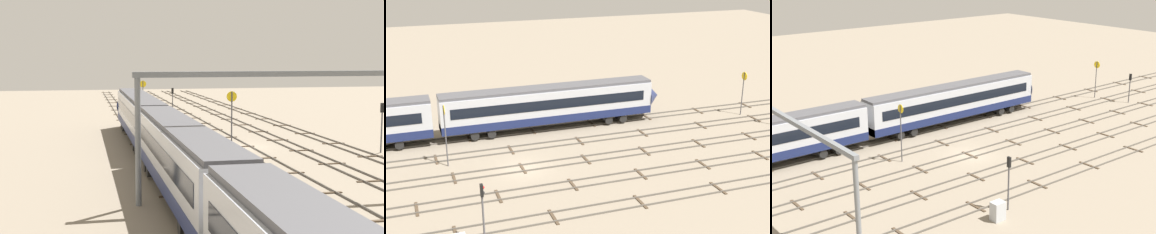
{
  "view_description": "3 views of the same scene",
  "coord_description": "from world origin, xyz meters",
  "views": [
    {
      "loc": [
        -52.23,
        15.73,
        9.19
      ],
      "look_at": [
        6.49,
        3.87,
        2.38
      ],
      "focal_mm": 51.46,
      "sensor_mm": 36.0,
      "label": 1
    },
    {
      "loc": [
        -10.42,
        -44.4,
        20.31
      ],
      "look_at": [
        7.06,
        4.31,
        2.95
      ],
      "focal_mm": 49.41,
      "sensor_mm": 36.0,
      "label": 2
    },
    {
      "loc": [
        -35.35,
        -42.61,
        20.98
      ],
      "look_at": [
        2.36,
        3.86,
        2.85
      ],
      "focal_mm": 52.69,
      "sensor_mm": 36.0,
      "label": 3
    }
  ],
  "objects": [
    {
      "name": "track_with_train",
      "position": [
        0.0,
        9.76,
        0.07
      ],
      "size": [
        170.88,
        2.4,
        0.16
      ],
      "color": "#59544C",
      "rests_on": "ground"
    },
    {
      "name": "track_middle",
      "position": [
        -0.0,
        0.0,
        0.07
      ],
      "size": [
        170.88,
        2.4,
        0.16
      ],
      "color": "#59544C",
      "rests_on": "ground"
    },
    {
      "name": "signal_light_trackside_departure",
      "position": [
        30.64,
        2.04,
        2.72
      ],
      "size": [
        0.31,
        0.32,
        4.12
      ],
      "color": "#4C4C51",
      "rests_on": "ground"
    },
    {
      "name": "track_second_far",
      "position": [
        0.0,
        4.88,
        0.07
      ],
      "size": [
        170.88,
        2.4,
        0.16
      ],
      "color": "#59544C",
      "rests_on": "ground"
    },
    {
      "name": "relay_cabinet",
      "position": [
        -7.57,
        -12.65,
        0.79
      ],
      "size": [
        1.08,
        0.84,
        1.58
      ],
      "color": "#B2B7BC",
      "rests_on": "ground"
    },
    {
      "name": "track_near_foreground",
      "position": [
        0.0,
        -9.76,
        0.07
      ],
      "size": [
        170.88,
        2.4,
        0.16
      ],
      "color": "#59544C",
      "rests_on": "ground"
    },
    {
      "name": "speed_sign_far_trackside",
      "position": [
        29.12,
        6.74,
        3.53
      ],
      "size": [
        0.14,
        1.0,
        5.35
      ],
      "color": "#4C4C51",
      "rests_on": "ground"
    },
    {
      "name": "speed_sign_near_foreground",
      "position": [
        -6.49,
        2.98,
        3.84
      ],
      "size": [
        0.14,
        0.9,
        6.04
      ],
      "color": "#4C4C51",
      "rests_on": "ground"
    },
    {
      "name": "signal_light_trackside_approach",
      "position": [
        -5.66,
        -11.84,
        3.07
      ],
      "size": [
        0.31,
        0.32,
        4.7
      ],
      "color": "#4C4C51",
      "rests_on": "ground"
    },
    {
      "name": "track_second_near",
      "position": [
        0.0,
        -4.88,
        0.07
      ],
      "size": [
        170.88,
        2.4,
        0.16
      ],
      "color": "#59544C",
      "rests_on": "ground"
    },
    {
      "name": "ground_plane",
      "position": [
        0.0,
        0.0,
        0.0
      ],
      "size": [
        186.88,
        186.88,
        0.0
      ],
      "primitive_type": "plane",
      "color": "gray"
    },
    {
      "name": "overhead_gantry",
      "position": [
        -19.43,
        0.34,
        6.49
      ],
      "size": [
        0.4,
        24.8,
        8.16
      ],
      "color": "slate",
      "rests_on": "ground"
    }
  ]
}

